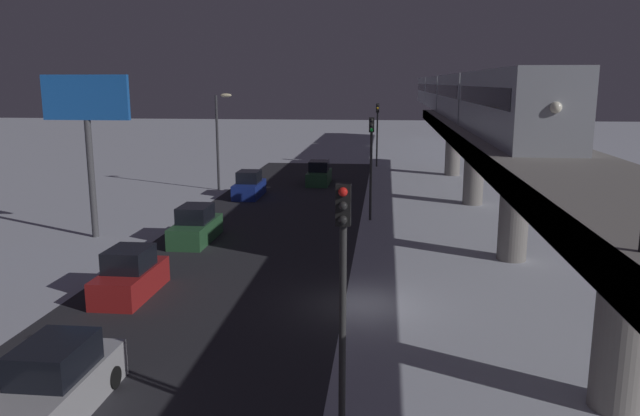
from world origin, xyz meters
name	(u,v)px	position (x,y,z in m)	size (l,w,h in m)	color
ground_plane	(362,305)	(0.00, 0.00, 0.00)	(240.00, 240.00, 0.00)	silver
avenue_asphalt	(207,299)	(6.20, 0.00, 0.00)	(11.00, 84.51, 0.01)	#28282D
elevated_railway	(555,183)	(-6.90, 0.00, 4.91)	(5.00, 84.51, 5.72)	gray
subway_train	(452,93)	(-6.99, -37.91, 7.50)	(2.94, 74.07, 3.40)	#999EA8
sedan_silver	(57,385)	(7.60, 8.88, 0.79)	(1.91, 4.63, 1.97)	#B2B2B7
sedan_blue	(249,186)	(9.40, -22.27, 0.80)	(1.80, 4.24, 1.97)	navy
sedan_green	(196,227)	(9.40, -8.89, 0.80)	(1.80, 4.59, 1.97)	#2D6038
sedan_red	(130,276)	(9.40, -0.10, 0.80)	(1.80, 4.13, 1.97)	#A51E1E
sedan_green_2	(319,175)	(4.80, -28.82, 0.80)	(1.80, 4.41, 1.97)	#2D6038
traffic_light_near	(343,283)	(0.10, 10.01, 4.20)	(0.32, 0.44, 6.40)	#2D2D2D
traffic_light_mid	(371,153)	(0.10, -15.18, 4.20)	(0.32, 0.44, 6.40)	#2D2D2D
traffic_light_far	(377,125)	(0.10, -40.37, 4.20)	(0.32, 0.44, 6.40)	#2D2D2D
commercial_billboard	(87,114)	(15.30, -9.22, 6.83)	(4.80, 0.36, 8.90)	#4C4C51
street_lamp_far	(220,130)	(12.28, -25.00, 4.81)	(1.35, 0.44, 7.65)	#38383D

